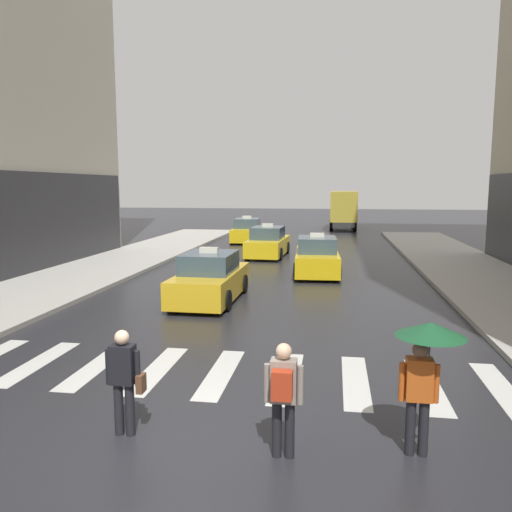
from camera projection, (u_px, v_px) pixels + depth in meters
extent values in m
plane|color=#26262B|center=(175.00, 448.00, 7.35)|extent=(160.00, 160.00, 0.00)
cube|color=silver|center=(38.00, 363.00, 10.90)|extent=(0.50, 2.80, 0.01)
cube|color=silver|center=(96.00, 366.00, 10.69)|extent=(0.50, 2.80, 0.01)
cube|color=silver|center=(157.00, 369.00, 10.49)|extent=(0.50, 2.80, 0.01)
cube|color=silver|center=(221.00, 373.00, 10.28)|extent=(0.50, 2.80, 0.01)
cube|color=silver|center=(287.00, 377.00, 10.08)|extent=(0.50, 2.80, 0.01)
cube|color=silver|center=(355.00, 381.00, 9.87)|extent=(0.50, 2.80, 0.01)
cube|color=silver|center=(427.00, 385.00, 9.67)|extent=(0.50, 2.80, 0.01)
cube|color=silver|center=(502.00, 389.00, 9.47)|extent=(0.50, 2.80, 0.01)
cube|color=gold|center=(210.00, 284.00, 16.79)|extent=(1.86, 4.52, 0.84)
cube|color=#384C5B|center=(209.00, 262.00, 16.59)|extent=(1.63, 2.12, 0.64)
cube|color=silver|center=(209.00, 250.00, 16.54)|extent=(0.60, 0.25, 0.18)
cylinder|color=black|center=(197.00, 282.00, 18.28)|extent=(0.23, 0.66, 0.66)
cylinder|color=black|center=(243.00, 284.00, 18.00)|extent=(0.23, 0.66, 0.66)
cylinder|color=black|center=(173.00, 299.00, 15.64)|extent=(0.23, 0.66, 0.66)
cylinder|color=black|center=(226.00, 301.00, 15.36)|extent=(0.23, 0.66, 0.66)
cube|color=#F2EAB2|center=(209.00, 271.00, 19.11)|extent=(0.20, 0.04, 0.14)
cube|color=#F2EAB2|center=(242.00, 272.00, 18.90)|extent=(0.20, 0.04, 0.14)
cube|color=yellow|center=(317.00, 261.00, 21.89)|extent=(2.03, 4.59, 0.84)
cube|color=#384C5B|center=(317.00, 244.00, 21.69)|extent=(1.71, 2.18, 0.64)
cube|color=silver|center=(317.00, 235.00, 21.64)|extent=(0.61, 0.27, 0.18)
cylinder|color=black|center=(298.00, 262.00, 23.34)|extent=(0.25, 0.67, 0.66)
cylinder|color=black|center=(335.00, 262.00, 23.17)|extent=(0.25, 0.67, 0.66)
cylinder|color=black|center=(296.00, 271.00, 20.68)|extent=(0.25, 0.67, 0.66)
cylinder|color=black|center=(338.00, 272.00, 20.51)|extent=(0.25, 0.67, 0.66)
cube|color=#F2EAB2|center=(303.00, 253.00, 24.19)|extent=(0.20, 0.05, 0.14)
cube|color=#F2EAB2|center=(329.00, 254.00, 24.06)|extent=(0.20, 0.05, 0.14)
cube|color=yellow|center=(268.00, 246.00, 27.42)|extent=(2.00, 4.58, 0.84)
cube|color=#384C5B|center=(268.00, 233.00, 27.22)|extent=(1.69, 2.17, 0.64)
cube|color=silver|center=(268.00, 225.00, 27.17)|extent=(0.61, 0.27, 0.18)
cylinder|color=black|center=(257.00, 247.00, 28.93)|extent=(0.25, 0.67, 0.66)
cylinder|color=black|center=(287.00, 248.00, 28.60)|extent=(0.25, 0.67, 0.66)
cylinder|color=black|center=(247.00, 253.00, 26.31)|extent=(0.25, 0.67, 0.66)
cylinder|color=black|center=(280.00, 254.00, 25.98)|extent=(0.25, 0.67, 0.66)
cube|color=#F2EAB2|center=(264.00, 241.00, 29.74)|extent=(0.20, 0.05, 0.14)
cube|color=#F2EAB2|center=(285.00, 241.00, 29.50)|extent=(0.20, 0.05, 0.14)
cube|color=yellow|center=(247.00, 234.00, 34.58)|extent=(2.03, 4.59, 0.84)
cube|color=#384C5B|center=(247.00, 223.00, 34.38)|extent=(1.71, 2.18, 0.64)
cube|color=silver|center=(247.00, 217.00, 34.33)|extent=(0.61, 0.27, 0.18)
cylinder|color=black|center=(238.00, 235.00, 36.03)|extent=(0.25, 0.67, 0.66)
cylinder|color=black|center=(261.00, 235.00, 35.86)|extent=(0.25, 0.67, 0.66)
cylinder|color=black|center=(232.00, 239.00, 33.37)|extent=(0.25, 0.67, 0.66)
cylinder|color=black|center=(258.00, 239.00, 33.20)|extent=(0.25, 0.67, 0.66)
cube|color=#F2EAB2|center=(242.00, 230.00, 36.88)|extent=(0.20, 0.05, 0.14)
cube|color=#F2EAB2|center=(260.00, 230.00, 36.75)|extent=(0.20, 0.05, 0.14)
cube|color=#2D2D2D|center=(343.00, 222.00, 44.37)|extent=(1.82, 6.61, 0.40)
cube|color=silver|center=(343.00, 207.00, 47.43)|extent=(2.11, 1.81, 2.10)
cube|color=#384C5B|center=(343.00, 202.00, 48.28)|extent=(1.89, 0.05, 0.95)
cube|color=gold|center=(344.00, 206.00, 43.29)|extent=(2.21, 4.81, 2.50)
cylinder|color=black|center=(332.00, 222.00, 47.58)|extent=(0.28, 0.90, 0.90)
cylinder|color=black|center=(353.00, 222.00, 47.27)|extent=(0.28, 0.90, 0.90)
cylinder|color=black|center=(331.00, 226.00, 43.14)|extent=(0.28, 0.90, 0.90)
cylinder|color=black|center=(355.00, 226.00, 42.83)|extent=(0.28, 0.90, 0.90)
cylinder|color=black|center=(410.00, 427.00, 7.12)|extent=(0.14, 0.14, 0.82)
cylinder|color=black|center=(423.00, 428.00, 7.10)|extent=(0.14, 0.14, 0.82)
cube|color=#BF5119|center=(419.00, 379.00, 7.01)|extent=(0.36, 0.24, 0.60)
sphere|color=brown|center=(420.00, 350.00, 6.96)|extent=(0.22, 0.22, 0.22)
cylinder|color=#BF5119|center=(402.00, 382.00, 7.06)|extent=(0.09, 0.09, 0.55)
cylinder|color=#BF5119|center=(436.00, 384.00, 6.99)|extent=(0.09, 0.09, 0.55)
cylinder|color=#4C4C4C|center=(429.00, 359.00, 6.95)|extent=(0.02, 0.02, 1.00)
cone|color=#19512D|center=(431.00, 329.00, 6.90)|extent=(0.96, 0.96, 0.20)
cylinder|color=black|center=(277.00, 428.00, 7.08)|extent=(0.14, 0.14, 0.82)
cylinder|color=black|center=(290.00, 429.00, 7.05)|extent=(0.14, 0.14, 0.82)
cube|color=gray|center=(284.00, 380.00, 6.97)|extent=(0.36, 0.24, 0.60)
sphere|color=beige|center=(284.00, 351.00, 6.91)|extent=(0.22, 0.22, 0.22)
cylinder|color=gray|center=(267.00, 383.00, 7.01)|extent=(0.09, 0.09, 0.55)
cylinder|color=gray|center=(300.00, 385.00, 6.94)|extent=(0.09, 0.09, 0.55)
cube|color=#B23319|center=(282.00, 385.00, 6.75)|extent=(0.28, 0.18, 0.40)
cylinder|color=black|center=(119.00, 409.00, 7.71)|extent=(0.14, 0.14, 0.82)
cylinder|color=black|center=(130.00, 409.00, 7.68)|extent=(0.14, 0.14, 0.82)
cube|color=black|center=(123.00, 364.00, 7.60)|extent=(0.36, 0.24, 0.60)
sphere|color=beige|center=(122.00, 337.00, 7.54)|extent=(0.22, 0.22, 0.22)
cylinder|color=black|center=(108.00, 367.00, 7.64)|extent=(0.09, 0.09, 0.55)
cylinder|color=black|center=(137.00, 368.00, 7.57)|extent=(0.09, 0.09, 0.55)
cube|color=brown|center=(141.00, 383.00, 7.60)|extent=(0.10, 0.20, 0.28)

